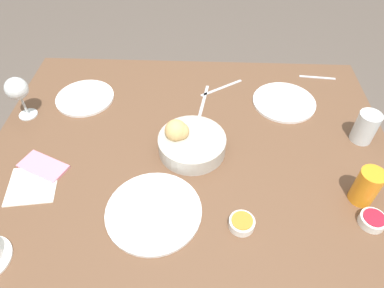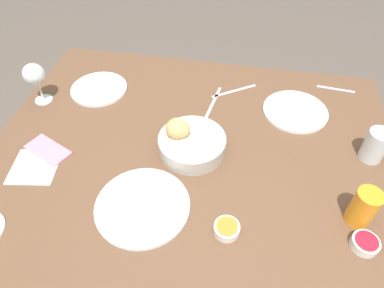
{
  "view_description": "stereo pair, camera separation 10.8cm",
  "coord_description": "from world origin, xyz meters",
  "px_view_note": "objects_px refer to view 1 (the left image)",
  "views": [
    {
      "loc": [
        -0.04,
        0.75,
        1.58
      ],
      "look_at": [
        -0.01,
        0.0,
        0.8
      ],
      "focal_mm": 32.0,
      "sensor_mm": 36.0,
      "label": 1
    },
    {
      "loc": [
        -0.14,
        0.74,
        1.58
      ],
      "look_at": [
        -0.01,
        0.0,
        0.8
      ],
      "focal_mm": 32.0,
      "sensor_mm": 36.0,
      "label": 2
    }
  ],
  "objects_px": {
    "plate_near_right": "(85,98)",
    "jam_bowl_berry": "(373,220)",
    "bread_basket": "(189,142)",
    "fork_silver": "(204,101)",
    "spoon_coffee": "(317,77)",
    "napkin": "(33,185)",
    "jam_bowl_honey": "(242,223)",
    "juice_glass": "(367,187)",
    "wine_glass": "(17,90)",
    "cell_phone": "(43,166)",
    "knife_silver": "(222,88)",
    "plate_far_center": "(154,212)",
    "water_tumbler": "(366,127)",
    "plate_near_left": "(284,102)"
  },
  "relations": [
    {
      "from": "plate_near_right",
      "to": "jam_bowl_berry",
      "type": "relative_size",
      "value": 3.1
    },
    {
      "from": "bread_basket",
      "to": "fork_silver",
      "type": "distance_m",
      "value": 0.25
    },
    {
      "from": "spoon_coffee",
      "to": "napkin",
      "type": "distance_m",
      "value": 1.12
    },
    {
      "from": "fork_silver",
      "to": "napkin",
      "type": "relative_size",
      "value": 1.18
    },
    {
      "from": "jam_bowl_honey",
      "to": "fork_silver",
      "type": "distance_m",
      "value": 0.53
    },
    {
      "from": "bread_basket",
      "to": "jam_bowl_honey",
      "type": "height_order",
      "value": "bread_basket"
    },
    {
      "from": "napkin",
      "to": "juice_glass",
      "type": "bearing_deg",
      "value": 179.62
    },
    {
      "from": "bread_basket",
      "to": "plate_near_right",
      "type": "height_order",
      "value": "bread_basket"
    },
    {
      "from": "wine_glass",
      "to": "cell_phone",
      "type": "relative_size",
      "value": 0.93
    },
    {
      "from": "bread_basket",
      "to": "juice_glass",
      "type": "distance_m",
      "value": 0.52
    },
    {
      "from": "wine_glass",
      "to": "knife_silver",
      "type": "distance_m",
      "value": 0.73
    },
    {
      "from": "plate_far_center",
      "to": "wine_glass",
      "type": "height_order",
      "value": "wine_glass"
    },
    {
      "from": "plate_near_right",
      "to": "knife_silver",
      "type": "relative_size",
      "value": 1.31
    },
    {
      "from": "bread_basket",
      "to": "wine_glass",
      "type": "relative_size",
      "value": 1.38
    },
    {
      "from": "plate_far_center",
      "to": "water_tumbler",
      "type": "bearing_deg",
      "value": -154.34
    },
    {
      "from": "juice_glass",
      "to": "spoon_coffee",
      "type": "distance_m",
      "value": 0.59
    },
    {
      "from": "plate_near_right",
      "to": "cell_phone",
      "type": "xyz_separation_m",
      "value": [
        0.04,
        0.34,
        -0.0
      ]
    },
    {
      "from": "knife_silver",
      "to": "jam_bowl_berry",
      "type": "bearing_deg",
      "value": 123.99
    },
    {
      "from": "plate_far_center",
      "to": "spoon_coffee",
      "type": "height_order",
      "value": "plate_far_center"
    },
    {
      "from": "plate_far_center",
      "to": "knife_silver",
      "type": "xyz_separation_m",
      "value": [
        -0.2,
        -0.57,
        -0.0
      ]
    },
    {
      "from": "bread_basket",
      "to": "jam_bowl_berry",
      "type": "xyz_separation_m",
      "value": [
        -0.5,
        0.25,
        -0.02
      ]
    },
    {
      "from": "fork_silver",
      "to": "cell_phone",
      "type": "relative_size",
      "value": 1.13
    },
    {
      "from": "water_tumbler",
      "to": "napkin",
      "type": "relative_size",
      "value": 0.67
    },
    {
      "from": "jam_bowl_honey",
      "to": "spoon_coffee",
      "type": "bearing_deg",
      "value": -116.62
    },
    {
      "from": "plate_far_center",
      "to": "jam_bowl_honey",
      "type": "relative_size",
      "value": 3.84
    },
    {
      "from": "napkin",
      "to": "wine_glass",
      "type": "bearing_deg",
      "value": -67.27
    },
    {
      "from": "fork_silver",
      "to": "cell_phone",
      "type": "xyz_separation_m",
      "value": [
        0.49,
        0.34,
        0.0
      ]
    },
    {
      "from": "cell_phone",
      "to": "bread_basket",
      "type": "bearing_deg",
      "value": -168.43
    },
    {
      "from": "cell_phone",
      "to": "jam_bowl_honey",
      "type": "bearing_deg",
      "value": 163.32
    },
    {
      "from": "jam_bowl_honey",
      "to": "knife_silver",
      "type": "distance_m",
      "value": 0.61
    },
    {
      "from": "cell_phone",
      "to": "fork_silver",
      "type": "bearing_deg",
      "value": -145.12
    },
    {
      "from": "plate_near_left",
      "to": "wine_glass",
      "type": "distance_m",
      "value": 0.94
    },
    {
      "from": "plate_near_right",
      "to": "juice_glass",
      "type": "bearing_deg",
      "value": 155.32
    },
    {
      "from": "jam_bowl_honey",
      "to": "spoon_coffee",
      "type": "height_order",
      "value": "jam_bowl_honey"
    },
    {
      "from": "jam_bowl_berry",
      "to": "plate_near_left",
      "type": "bearing_deg",
      "value": -72.06
    },
    {
      "from": "spoon_coffee",
      "to": "water_tumbler",
      "type": "bearing_deg",
      "value": 101.31
    },
    {
      "from": "juice_glass",
      "to": "jam_bowl_berry",
      "type": "distance_m",
      "value": 0.09
    },
    {
      "from": "jam_bowl_berry",
      "to": "knife_silver",
      "type": "relative_size",
      "value": 0.42
    },
    {
      "from": "water_tumbler",
      "to": "spoon_coffee",
      "type": "height_order",
      "value": "water_tumbler"
    },
    {
      "from": "juice_glass",
      "to": "water_tumbler",
      "type": "bearing_deg",
      "value": -106.56
    },
    {
      "from": "spoon_coffee",
      "to": "wine_glass",
      "type": "bearing_deg",
      "value": 14.17
    },
    {
      "from": "napkin",
      "to": "fork_silver",
      "type": "bearing_deg",
      "value": -140.38
    },
    {
      "from": "bread_basket",
      "to": "water_tumbler",
      "type": "height_order",
      "value": "bread_basket"
    },
    {
      "from": "water_tumbler",
      "to": "spoon_coffee",
      "type": "relative_size",
      "value": 0.75
    },
    {
      "from": "knife_silver",
      "to": "bread_basket",
      "type": "bearing_deg",
      "value": 71.79
    },
    {
      "from": "plate_far_center",
      "to": "wine_glass",
      "type": "xyz_separation_m",
      "value": [
        0.5,
        -0.39,
        0.11
      ]
    },
    {
      "from": "plate_near_left",
      "to": "jam_bowl_berry",
      "type": "xyz_separation_m",
      "value": [
        -0.16,
        0.5,
        0.01
      ]
    },
    {
      "from": "plate_near_left",
      "to": "water_tumbler",
      "type": "bearing_deg",
      "value": 141.95
    },
    {
      "from": "juice_glass",
      "to": "knife_silver",
      "type": "xyz_separation_m",
      "value": [
        0.38,
        -0.5,
        -0.06
      ]
    },
    {
      "from": "wine_glass",
      "to": "jam_bowl_honey",
      "type": "distance_m",
      "value": 0.85
    }
  ]
}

